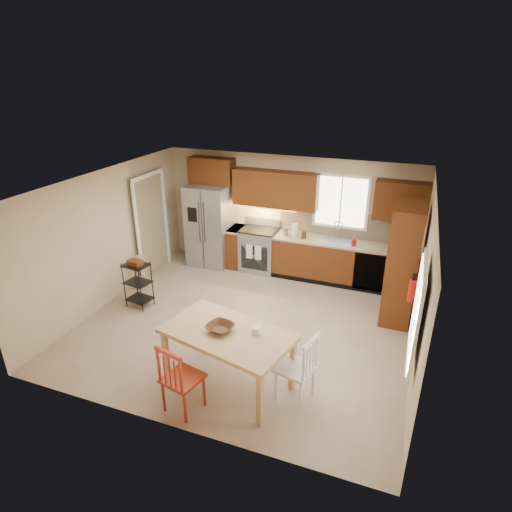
{
  "coord_description": "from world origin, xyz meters",
  "views": [
    {
      "loc": [
        2.42,
        -5.92,
        4.15
      ],
      "look_at": [
        0.04,
        0.4,
        1.15
      ],
      "focal_mm": 30.0,
      "sensor_mm": 36.0,
      "label": 1
    }
  ],
  "objects_px": {
    "bar_stool": "(140,273)",
    "range_stove": "(259,250)",
    "pantry": "(402,263)",
    "fire_extinguisher": "(412,290)",
    "table_jar": "(257,332)",
    "table_bowl": "(220,331)",
    "soap_bottle": "(354,241)",
    "dining_table": "(228,359)",
    "chair_white": "(295,367)",
    "utility_cart": "(138,285)",
    "chair_red": "(183,377)",
    "refrigerator": "(210,225)"
  },
  "relations": [
    {
      "from": "table_jar",
      "to": "bar_stool",
      "type": "height_order",
      "value": "table_jar"
    },
    {
      "from": "dining_table",
      "to": "table_jar",
      "type": "bearing_deg",
      "value": 29.16
    },
    {
      "from": "pantry",
      "to": "fire_extinguisher",
      "type": "xyz_separation_m",
      "value": [
        0.2,
        -1.05,
        0.05
      ]
    },
    {
      "from": "chair_red",
      "to": "bar_stool",
      "type": "bearing_deg",
      "value": 146.2
    },
    {
      "from": "refrigerator",
      "to": "soap_bottle",
      "type": "bearing_deg",
      "value": -0.45
    },
    {
      "from": "table_bowl",
      "to": "table_jar",
      "type": "bearing_deg",
      "value": 12.53
    },
    {
      "from": "utility_cart",
      "to": "chair_red",
      "type": "bearing_deg",
      "value": -35.56
    },
    {
      "from": "range_stove",
      "to": "fire_extinguisher",
      "type": "distance_m",
      "value": 3.83
    },
    {
      "from": "refrigerator",
      "to": "bar_stool",
      "type": "bearing_deg",
      "value": -116.54
    },
    {
      "from": "refrigerator",
      "to": "table_bowl",
      "type": "bearing_deg",
      "value": -61.9
    },
    {
      "from": "table_bowl",
      "to": "chair_white",
      "type": "bearing_deg",
      "value": 2.7
    },
    {
      "from": "range_stove",
      "to": "table_jar",
      "type": "relative_size",
      "value": 5.5
    },
    {
      "from": "range_stove",
      "to": "chair_red",
      "type": "relative_size",
      "value": 0.9
    },
    {
      "from": "refrigerator",
      "to": "utility_cart",
      "type": "distance_m",
      "value": 2.32
    },
    {
      "from": "refrigerator",
      "to": "chair_white",
      "type": "height_order",
      "value": "refrigerator"
    },
    {
      "from": "soap_bottle",
      "to": "table_jar",
      "type": "distance_m",
      "value": 3.58
    },
    {
      "from": "soap_bottle",
      "to": "bar_stool",
      "type": "relative_size",
      "value": 0.29
    },
    {
      "from": "dining_table",
      "to": "table_bowl",
      "type": "xyz_separation_m",
      "value": [
        -0.11,
        0.0,
        0.44
      ]
    },
    {
      "from": "soap_bottle",
      "to": "chair_white",
      "type": "xyz_separation_m",
      "value": [
        -0.18,
        -3.56,
        -0.48
      ]
    },
    {
      "from": "refrigerator",
      "to": "pantry",
      "type": "distance_m",
      "value": 4.23
    },
    {
      "from": "dining_table",
      "to": "utility_cart",
      "type": "distance_m",
      "value": 2.82
    },
    {
      "from": "bar_stool",
      "to": "range_stove",
      "type": "bearing_deg",
      "value": 16.49
    },
    {
      "from": "chair_white",
      "to": "bar_stool",
      "type": "distance_m",
      "value": 4.29
    },
    {
      "from": "soap_bottle",
      "to": "table_jar",
      "type": "bearing_deg",
      "value": -102.05
    },
    {
      "from": "soap_bottle",
      "to": "chair_white",
      "type": "bearing_deg",
      "value": -92.89
    },
    {
      "from": "refrigerator",
      "to": "table_bowl",
      "type": "relative_size",
      "value": 5.14
    },
    {
      "from": "soap_bottle",
      "to": "table_jar",
      "type": "height_order",
      "value": "soap_bottle"
    },
    {
      "from": "table_jar",
      "to": "bar_stool",
      "type": "xyz_separation_m",
      "value": [
        -3.23,
        1.92,
        -0.57
      ]
    },
    {
      "from": "refrigerator",
      "to": "fire_extinguisher",
      "type": "distance_m",
      "value": 4.76
    },
    {
      "from": "refrigerator",
      "to": "table_bowl",
      "type": "xyz_separation_m",
      "value": [
        1.94,
        -3.63,
        -0.05
      ]
    },
    {
      "from": "table_jar",
      "to": "table_bowl",
      "type": "bearing_deg",
      "value": -167.47
    },
    {
      "from": "table_jar",
      "to": "bar_stool",
      "type": "distance_m",
      "value": 3.8
    },
    {
      "from": "chair_red",
      "to": "chair_white",
      "type": "bearing_deg",
      "value": 41.51
    },
    {
      "from": "bar_stool",
      "to": "table_bowl",
      "type": "bearing_deg",
      "value": -60.51
    },
    {
      "from": "utility_cart",
      "to": "table_bowl",
      "type": "bearing_deg",
      "value": -22.12
    },
    {
      "from": "refrigerator",
      "to": "chair_red",
      "type": "relative_size",
      "value": 1.77
    },
    {
      "from": "soap_bottle",
      "to": "dining_table",
      "type": "height_order",
      "value": "soap_bottle"
    },
    {
      "from": "fire_extinguisher",
      "to": "chair_white",
      "type": "bearing_deg",
      "value": -129.56
    },
    {
      "from": "range_stove",
      "to": "table_bowl",
      "type": "xyz_separation_m",
      "value": [
        0.79,
        -3.69,
        0.4
      ]
    },
    {
      "from": "pantry",
      "to": "dining_table",
      "type": "distance_m",
      "value": 3.47
    },
    {
      "from": "table_jar",
      "to": "utility_cart",
      "type": "height_order",
      "value": "table_jar"
    },
    {
      "from": "table_jar",
      "to": "refrigerator",
      "type": "bearing_deg",
      "value": 124.61
    },
    {
      "from": "range_stove",
      "to": "pantry",
      "type": "height_order",
      "value": "pantry"
    },
    {
      "from": "soap_bottle",
      "to": "pantry",
      "type": "height_order",
      "value": "pantry"
    },
    {
      "from": "refrigerator",
      "to": "table_bowl",
      "type": "height_order",
      "value": "refrigerator"
    },
    {
      "from": "fire_extinguisher",
      "to": "refrigerator",
      "type": "bearing_deg",
      "value": 155.48
    },
    {
      "from": "range_stove",
      "to": "fire_extinguisher",
      "type": "height_order",
      "value": "fire_extinguisher"
    },
    {
      "from": "pantry",
      "to": "chair_white",
      "type": "xyz_separation_m",
      "value": [
        -1.13,
        -2.66,
        -0.54
      ]
    },
    {
      "from": "fire_extinguisher",
      "to": "soap_bottle",
      "type": "bearing_deg",
      "value": 120.53
    },
    {
      "from": "soap_bottle",
      "to": "pantry",
      "type": "bearing_deg",
      "value": -43.45
    }
  ]
}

